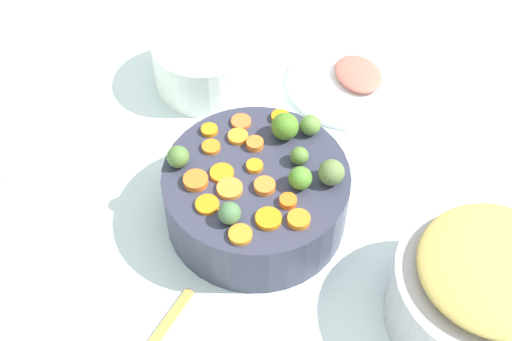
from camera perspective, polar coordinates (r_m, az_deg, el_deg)
tabletop at (r=1.15m, az=-0.37°, el=-5.28°), size 2.40×2.40×0.02m
serving_bowl_carrots at (r=1.12m, az=-0.00°, el=-2.05°), size 0.29×0.29×0.11m
metal_pot at (r=1.07m, az=17.70°, el=-9.59°), size 0.27×0.27×0.12m
stuffing_mound at (r=1.00m, az=18.73°, el=-7.41°), size 0.21×0.21×0.04m
carrot_slice_0 at (r=1.07m, az=-4.84°, el=-0.80°), size 0.05×0.05×0.01m
carrot_slice_1 at (r=1.11m, az=-3.61°, el=1.89°), size 0.03×0.03×0.01m
carrot_slice_2 at (r=1.03m, az=1.00°, el=-3.88°), size 0.05×0.05×0.01m
carrot_slice_3 at (r=1.14m, az=-3.75°, el=3.25°), size 0.03×0.03×0.01m
carrot_slice_4 at (r=1.08m, az=-2.66°, el=-0.12°), size 0.05×0.05×0.01m
carrot_slice_5 at (r=1.04m, az=2.58°, el=-2.45°), size 0.03×0.03×0.01m
carrot_slice_6 at (r=1.15m, az=1.96°, el=4.28°), size 0.04×0.04×0.01m
carrot_slice_7 at (r=1.15m, az=-1.20°, el=3.92°), size 0.04×0.04×0.01m
carrot_slice_8 at (r=1.11m, az=-0.09°, el=2.15°), size 0.03×0.03×0.01m
carrot_slice_9 at (r=1.06m, az=0.69°, el=-1.25°), size 0.05×0.05×0.01m
carrot_slice_10 at (r=1.04m, az=-3.92°, el=-2.74°), size 0.05×0.05×0.01m
carrot_slice_11 at (r=1.03m, az=3.45°, el=-3.91°), size 0.05×0.05×0.01m
carrot_slice_12 at (r=1.01m, az=-1.26°, el=-5.15°), size 0.04×0.04×0.01m
carrot_slice_13 at (r=1.13m, az=-1.45°, el=2.73°), size 0.04×0.04×0.01m
carrot_slice_14 at (r=1.09m, az=-0.11°, el=0.36°), size 0.03×0.03×0.01m
carrot_slice_15 at (r=1.06m, az=-2.11°, el=-1.45°), size 0.05×0.05×0.01m
brussels_sprout_0 at (r=1.09m, az=3.49°, el=1.17°), size 0.03×0.03×0.03m
brussels_sprout_1 at (r=1.02m, az=-2.13°, el=-3.43°), size 0.03×0.03×0.03m
brussels_sprout_2 at (r=1.13m, az=4.42°, el=3.61°), size 0.03×0.03×0.03m
brussels_sprout_3 at (r=1.12m, az=2.33°, el=3.54°), size 0.04×0.04×0.04m
brussels_sprout_4 at (r=1.09m, az=-6.25°, el=1.10°), size 0.03×0.03×0.03m
brussels_sprout_5 at (r=1.06m, az=6.04°, el=-0.15°), size 0.04×0.04×0.04m
brussels_sprout_6 at (r=1.06m, az=3.56°, el=-0.61°), size 0.04×0.04×0.04m
casserole_dish at (r=1.34m, az=-4.07°, el=8.62°), size 0.19×0.19×0.10m
ham_plate at (r=1.37m, az=7.42°, el=6.91°), size 0.24×0.24×0.01m
ham_slice_main at (r=1.37m, az=8.19°, el=7.65°), size 0.14×0.13×0.02m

